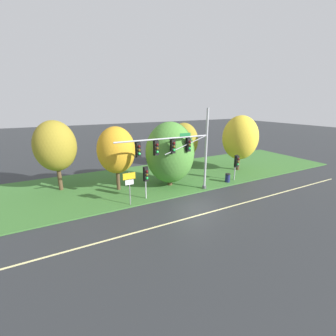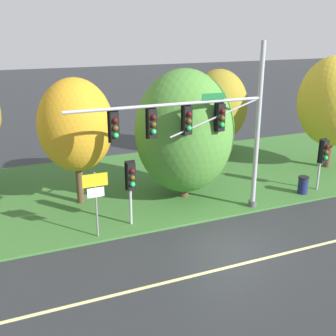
{
  "view_description": "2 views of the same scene",
  "coord_description": "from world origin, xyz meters",
  "views": [
    {
      "loc": [
        -9.9,
        -13.94,
        8.38
      ],
      "look_at": [
        -0.74,
        3.41,
        2.67
      ],
      "focal_mm": 24.0,
      "sensor_mm": 36.0,
      "label": 1
    },
    {
      "loc": [
        -8.09,
        -12.89,
        8.55
      ],
      "look_at": [
        -0.91,
        4.03,
        2.31
      ],
      "focal_mm": 45.0,
      "sensor_mm": 36.0,
      "label": 2
    }
  ],
  "objects": [
    {
      "name": "lane_stripe",
      "position": [
        0.0,
        -1.2,
        0.0
      ],
      "size": [
        36.0,
        0.16,
        0.01
      ],
      "primitive_type": "cube",
      "color": "beige",
      "rests_on": "ground"
    },
    {
      "name": "tree_tall_centre",
      "position": [
        10.95,
        6.39,
        4.22
      ],
      "size": [
        4.34,
        4.34,
        6.84
      ],
      "color": "#4C3823",
      "rests_on": "grass_verge"
    },
    {
      "name": "grass_verge",
      "position": [
        0.0,
        8.25,
        0.05
      ],
      "size": [
        48.0,
        11.5,
        0.1
      ],
      "primitive_type": "cube",
      "color": "#386B2D",
      "rests_on": "ground"
    },
    {
      "name": "tree_behind_signpost",
      "position": [
        0.62,
        5.55,
        3.54
      ],
      "size": [
        4.93,
        4.93,
        6.53
      ],
      "color": "#4C3823",
      "rests_on": "grass_verge"
    },
    {
      "name": "pedestrian_signal_further_along",
      "position": [
        -2.94,
        3.32,
        2.26
      ],
      "size": [
        0.46,
        0.55,
        3.0
      ],
      "color": "#9EA0A5",
      "rests_on": "grass_verge"
    },
    {
      "name": "traffic_signal_mast",
      "position": [
        0.23,
        3.01,
        4.46
      ],
      "size": [
        9.05,
        0.49,
        7.85
      ],
      "color": "#9EA0A5",
      "rests_on": "grass_verge"
    },
    {
      "name": "route_sign_post",
      "position": [
        -4.6,
        2.89,
        2.07
      ],
      "size": [
        1.04,
        0.08,
        2.86
      ],
      "color": "slate",
      "rests_on": "grass_verge"
    },
    {
      "name": "ground_plane",
      "position": [
        0.0,
        0.0,
        0.0
      ],
      "size": [
        160.0,
        160.0,
        0.0
      ],
      "primitive_type": "plane",
      "color": "#282B2D"
    },
    {
      "name": "trash_bin",
      "position": [
        6.57,
        3.41,
        0.57
      ],
      "size": [
        0.56,
        0.56,
        0.93
      ],
      "color": "#191E4C",
      "rests_on": "grass_verge"
    },
    {
      "name": "pedestrian_signal_near_kerb",
      "position": [
        7.69,
        3.39,
        2.14
      ],
      "size": [
        0.46,
        0.55,
        2.86
      ],
      "color": "#9EA0A5",
      "rests_on": "grass_verge"
    },
    {
      "name": "tree_mid_verge",
      "position": [
        6.04,
        11.7,
        3.42
      ],
      "size": [
        3.87,
        3.87,
        5.75
      ],
      "color": "#4C3823",
      "rests_on": "grass_verge"
    },
    {
      "name": "tree_left_of_mast",
      "position": [
        -4.5,
        6.8,
        4.05
      ],
      "size": [
        3.58,
        3.58,
        6.2
      ],
      "color": "#4C3823",
      "rests_on": "grass_verge"
    },
    {
      "name": "tree_nearest_road",
      "position": [
        -9.57,
        9.39,
        4.46
      ],
      "size": [
        3.82,
        3.82,
        6.77
      ],
      "color": "#4C3823",
      "rests_on": "grass_verge"
    }
  ]
}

